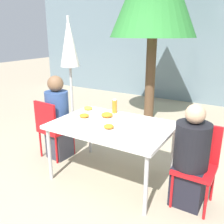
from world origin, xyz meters
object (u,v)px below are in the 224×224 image
Objects in this scene: bottle at (115,106)px; person_right at (191,160)px; drinking_cup at (137,141)px; person_left at (58,120)px; closed_umbrella at (69,50)px; salad_bowl at (148,125)px; chair_left at (52,125)px; chair_right at (197,159)px.

person_right is at bearing -18.94° from bottle.
person_left is at bearing 162.50° from drinking_cup.
closed_umbrella is at bearing -21.40° from person_right.
person_left reaches higher than person_right.
salad_bowl is at bearing -24.78° from closed_umbrella.
closed_umbrella is at bearing 155.22° from salad_bowl.
chair_left is 0.95m from bottle.
salad_bowl is at bearing 5.67° from person_left.
salad_bowl is (1.81, -0.83, -0.72)m from closed_umbrella.
bottle is 0.67m from salad_bowl.
chair_right reaches higher than drinking_cup.
bottle is 2.13× the size of drinking_cup.
chair_right is 0.10m from person_right.
salad_bowl is (-0.08, 0.47, -0.01)m from drinking_cup.
person_right is at bearing 39.13° from drinking_cup.
person_right is at bearing -11.36° from salad_bowl.
person_right is 1.24m from bottle.
closed_umbrella is (-0.38, 0.92, 0.98)m from chair_left.
salad_bowl is at bearing -10.83° from person_right.
chair_left is at bearing -67.39° from closed_umbrella.
bottle is at bearing -14.11° from chair_right.
chair_right is 0.77× the size of person_right.
drinking_cup is at bearing 39.65° from person_right.
person_left reaches higher than drinking_cup.
closed_umbrella is 10.51× the size of bottle.
person_right is at bearing 4.61° from chair_left.
closed_umbrella is at bearing 122.69° from person_left.
chair_right is (1.95, -0.01, -0.08)m from person_left.
bottle reaches higher than chair_right.
salad_bowl is (0.61, -0.28, -0.06)m from bottle.
chair_left is at bearing -121.91° from person_left.
person_left reaches higher than chair_right.
person_right is 0.59m from salad_bowl.
person_right reaches higher than drinking_cup.
closed_umbrella is at bearing 117.78° from chair_left.
person_left is 1.31m from closed_umbrella.
chair_right is 1.27m from bottle.
person_left is at bearing -179.49° from salad_bowl.
bottle is at bearing 29.59° from chair_left.
bottle reaches higher than salad_bowl.
person_left is 1.09× the size of person_right.
drinking_cup is (1.45, -0.46, 0.19)m from person_left.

